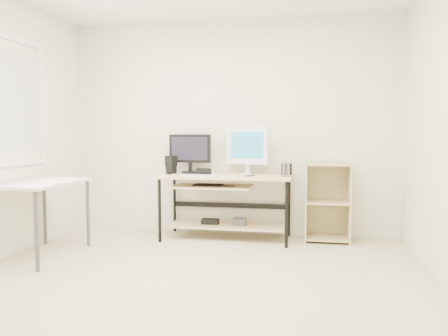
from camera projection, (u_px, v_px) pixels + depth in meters
room at (172, 121)px, 3.44m from camera, size 4.01×4.01×2.62m
desk at (224, 193)px, 5.06m from camera, size 1.50×0.65×0.75m
side_table at (40, 190)px, 4.32m from camera, size 0.60×1.00×0.75m
shelf_unit at (327, 201)px, 5.01m from camera, size 0.50×0.40×0.90m
black_monitor at (190, 151)px, 5.25m from camera, size 0.51×0.21×0.47m
white_imac at (247, 147)px, 5.12m from camera, size 0.52×0.21×0.56m
keyboard at (200, 175)px, 4.90m from camera, size 0.42×0.12×0.01m
mouse at (214, 174)px, 5.00m from camera, size 0.08×0.11×0.03m
center_speaker at (204, 172)px, 5.02m from camera, size 0.16×0.07×0.08m
speaker_left at (171, 164)px, 5.23m from camera, size 0.14×0.14×0.21m
speaker_right at (287, 169)px, 5.05m from camera, size 0.13×0.13×0.13m
audio_controller at (170, 166)px, 5.25m from camera, size 0.10×0.08×0.17m
volume_puck at (169, 173)px, 5.12m from camera, size 0.06×0.06×0.02m
smartphone at (250, 176)px, 4.90m from camera, size 0.10×0.14×0.01m
coaster at (286, 177)px, 4.81m from camera, size 0.12×0.12×0.01m
drinking_glass at (286, 169)px, 4.80m from camera, size 0.09×0.09×0.15m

